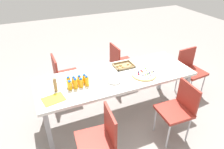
{
  "coord_description": "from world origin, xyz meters",
  "views": [
    {
      "loc": [
        -1.06,
        -2.28,
        2.26
      ],
      "look_at": [
        -0.05,
        0.02,
        0.75
      ],
      "focal_mm": 32.69,
      "sensor_mm": 36.0,
      "label": 1
    }
  ],
  "objects_px": {
    "party_table": "(116,79)",
    "chair_end": "(190,68)",
    "chair_far_right": "(120,61)",
    "chair_near_right": "(179,107)",
    "juice_bottle_5": "(74,81)",
    "plate_stack": "(114,81)",
    "napkin_stack": "(61,79)",
    "juice_bottle_1": "(75,84)",
    "cardboard_tube": "(55,85)",
    "juice_bottle_0": "(70,85)",
    "juice_bottle_2": "(81,83)",
    "chair_far_left": "(63,74)",
    "juice_bottle_3": "(87,81)",
    "chair_near_left": "(100,137)",
    "juice_bottle_6": "(79,80)",
    "snack_tray": "(123,66)",
    "juice_bottle_4": "(69,82)",
    "paper_folder": "(54,99)",
    "fruit_pizza": "(144,74)",
    "juice_bottle_7": "(85,79)"
  },
  "relations": [
    {
      "from": "party_table",
      "to": "chair_end",
      "type": "distance_m",
      "value": 1.47
    },
    {
      "from": "party_table",
      "to": "chair_far_right",
      "type": "xyz_separation_m",
      "value": [
        0.45,
        0.78,
        -0.16
      ]
    },
    {
      "from": "chair_near_right",
      "to": "juice_bottle_5",
      "type": "xyz_separation_m",
      "value": [
        -1.2,
        0.72,
        0.29
      ]
    },
    {
      "from": "plate_stack",
      "to": "napkin_stack",
      "type": "height_order",
      "value": "plate_stack"
    },
    {
      "from": "juice_bottle_1",
      "to": "juice_bottle_5",
      "type": "height_order",
      "value": "juice_bottle_1"
    },
    {
      "from": "party_table",
      "to": "cardboard_tube",
      "type": "height_order",
      "value": "cardboard_tube"
    },
    {
      "from": "juice_bottle_0",
      "to": "cardboard_tube",
      "type": "height_order",
      "value": "cardboard_tube"
    },
    {
      "from": "chair_near_right",
      "to": "juice_bottle_2",
      "type": "relative_size",
      "value": 6.15
    },
    {
      "from": "party_table",
      "to": "chair_far_left",
      "type": "height_order",
      "value": "chair_far_left"
    },
    {
      "from": "juice_bottle_1",
      "to": "juice_bottle_2",
      "type": "distance_m",
      "value": 0.07
    },
    {
      "from": "chair_end",
      "to": "juice_bottle_3",
      "type": "xyz_separation_m",
      "value": [
        -1.92,
        -0.13,
        0.3
      ]
    },
    {
      "from": "juice_bottle_5",
      "to": "chair_near_left",
      "type": "bearing_deg",
      "value": -84.77
    },
    {
      "from": "chair_far_right",
      "to": "juice_bottle_6",
      "type": "distance_m",
      "value": 1.3
    },
    {
      "from": "chair_far_left",
      "to": "chair_near_right",
      "type": "bearing_deg",
      "value": 39.02
    },
    {
      "from": "chair_near_right",
      "to": "snack_tray",
      "type": "bearing_deg",
      "value": 24.19
    },
    {
      "from": "juice_bottle_3",
      "to": "juice_bottle_4",
      "type": "xyz_separation_m",
      "value": [
        -0.22,
        0.07,
        -0.0
      ]
    },
    {
      "from": "chair_near_right",
      "to": "juice_bottle_4",
      "type": "relative_size",
      "value": 5.55
    },
    {
      "from": "paper_folder",
      "to": "chair_near_right",
      "type": "bearing_deg",
      "value": -19.24
    },
    {
      "from": "juice_bottle_5",
      "to": "fruit_pizza",
      "type": "distance_m",
      "value": 1.01
    },
    {
      "from": "fruit_pizza",
      "to": "snack_tray",
      "type": "bearing_deg",
      "value": 115.81
    },
    {
      "from": "chair_near_right",
      "to": "juice_bottle_6",
      "type": "xyz_separation_m",
      "value": [
        -1.13,
        0.72,
        0.29
      ]
    },
    {
      "from": "chair_far_left",
      "to": "chair_end",
      "type": "bearing_deg",
      "value": 71.09
    },
    {
      "from": "chair_far_right",
      "to": "chair_near_right",
      "type": "distance_m",
      "value": 1.51
    },
    {
      "from": "chair_end",
      "to": "juice_bottle_4",
      "type": "height_order",
      "value": "juice_bottle_4"
    },
    {
      "from": "juice_bottle_0",
      "to": "juice_bottle_4",
      "type": "xyz_separation_m",
      "value": [
        0.0,
        0.07,
        0.01
      ]
    },
    {
      "from": "juice_bottle_4",
      "to": "plate_stack",
      "type": "height_order",
      "value": "juice_bottle_4"
    },
    {
      "from": "juice_bottle_3",
      "to": "chair_near_right",
      "type": "bearing_deg",
      "value": -31.96
    },
    {
      "from": "juice_bottle_1",
      "to": "fruit_pizza",
      "type": "height_order",
      "value": "juice_bottle_1"
    },
    {
      "from": "chair_near_left",
      "to": "plate_stack",
      "type": "bearing_deg",
      "value": -30.15
    },
    {
      "from": "chair_far_left",
      "to": "fruit_pizza",
      "type": "distance_m",
      "value": 1.37
    },
    {
      "from": "chair_near_left",
      "to": "juice_bottle_7",
      "type": "bearing_deg",
      "value": -0.74
    },
    {
      "from": "plate_stack",
      "to": "cardboard_tube",
      "type": "relative_size",
      "value": 1.01
    },
    {
      "from": "chair_near_right",
      "to": "juice_bottle_3",
      "type": "height_order",
      "value": "juice_bottle_3"
    },
    {
      "from": "juice_bottle_0",
      "to": "juice_bottle_7",
      "type": "height_order",
      "value": "same"
    },
    {
      "from": "paper_folder",
      "to": "chair_far_left",
      "type": "bearing_deg",
      "value": 72.9
    },
    {
      "from": "juice_bottle_6",
      "to": "snack_tray",
      "type": "distance_m",
      "value": 0.78
    },
    {
      "from": "chair_near_right",
      "to": "snack_tray",
      "type": "distance_m",
      "value": 1.02
    },
    {
      "from": "juice_bottle_1",
      "to": "juice_bottle_2",
      "type": "bearing_deg",
      "value": 0.12
    },
    {
      "from": "chair_end",
      "to": "paper_folder",
      "type": "distance_m",
      "value": 2.41
    },
    {
      "from": "chair_far_left",
      "to": "juice_bottle_3",
      "type": "relative_size",
      "value": 5.54
    },
    {
      "from": "juice_bottle_2",
      "to": "juice_bottle_7",
      "type": "relative_size",
      "value": 1.01
    },
    {
      "from": "chair_far_left",
      "to": "napkin_stack",
      "type": "xyz_separation_m",
      "value": [
        -0.12,
        -0.53,
        0.23
      ]
    },
    {
      "from": "party_table",
      "to": "chair_far_left",
      "type": "distance_m",
      "value": 0.99
    },
    {
      "from": "fruit_pizza",
      "to": "chair_near_right",
      "type": "bearing_deg",
      "value": -70.49
    },
    {
      "from": "chair_near_left",
      "to": "juice_bottle_5",
      "type": "xyz_separation_m",
      "value": [
        -0.07,
        0.77,
        0.29
      ]
    },
    {
      "from": "chair_near_right",
      "to": "juice_bottle_0",
      "type": "bearing_deg",
      "value": 65.07
    },
    {
      "from": "napkin_stack",
      "to": "chair_near_right",
      "type": "bearing_deg",
      "value": -34.85
    },
    {
      "from": "chair_far_left",
      "to": "juice_bottle_3",
      "type": "xyz_separation_m",
      "value": [
        0.18,
        -0.81,
        0.3
      ]
    },
    {
      "from": "chair_far_right",
      "to": "plate_stack",
      "type": "bearing_deg",
      "value": -32.44
    },
    {
      "from": "chair_near_left",
      "to": "juice_bottle_7",
      "type": "height_order",
      "value": "juice_bottle_7"
    }
  ]
}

